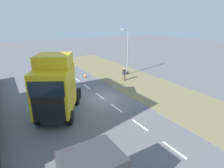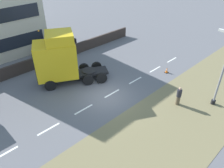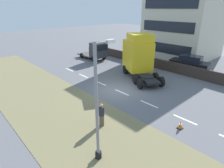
# 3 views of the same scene
# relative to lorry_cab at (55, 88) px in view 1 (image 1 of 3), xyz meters

# --- Properties ---
(ground_plane) EXTENTS (120.00, 120.00, 0.00)m
(ground_plane) POSITION_rel_lorry_cab_xyz_m (-4.79, -1.42, -2.46)
(ground_plane) COLOR slate
(ground_plane) RESTS_ON ground
(grass_verge) EXTENTS (7.00, 44.00, 0.01)m
(grass_verge) POSITION_rel_lorry_cab_xyz_m (-10.79, -1.42, -2.46)
(grass_verge) COLOR olive
(grass_verge) RESTS_ON ground
(lane_markings) EXTENTS (0.16, 21.00, 0.00)m
(lane_markings) POSITION_rel_lorry_cab_xyz_m (-4.79, -2.12, -2.46)
(lane_markings) COLOR white
(lane_markings) RESTS_ON ground
(lorry_cab) EXTENTS (5.29, 6.73, 5.06)m
(lorry_cab) POSITION_rel_lorry_cab_xyz_m (0.00, 0.00, 0.00)
(lorry_cab) COLOR black
(lorry_cab) RESTS_ON ground
(lamp_post) EXTENTS (1.29, 0.35, 6.23)m
(lamp_post) POSITION_rel_lorry_cab_xyz_m (-11.65, -7.16, 0.36)
(lamp_post) COLOR black
(lamp_post) RESTS_ON ground
(pedestrian) EXTENTS (0.39, 0.39, 1.68)m
(pedestrian) POSITION_rel_lorry_cab_xyz_m (-9.68, -4.99, -1.64)
(pedestrian) COLOR brown
(pedestrian) RESTS_ON ground
(traffic_cone_lead) EXTENTS (0.36, 0.36, 0.58)m
(traffic_cone_lead) POSITION_rel_lorry_cab_xyz_m (-6.03, -8.81, -2.18)
(traffic_cone_lead) COLOR black
(traffic_cone_lead) RESTS_ON ground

